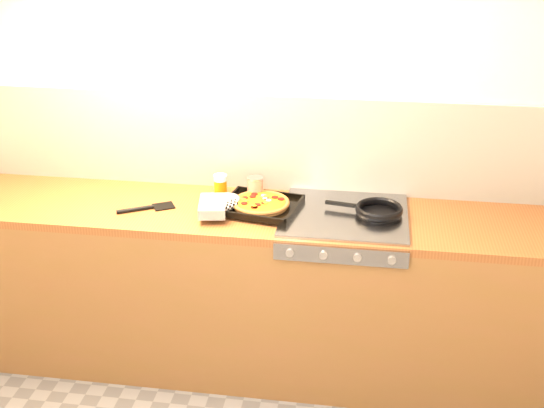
% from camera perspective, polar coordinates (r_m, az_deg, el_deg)
% --- Properties ---
extents(room_shell, '(3.20, 3.20, 3.20)m').
position_cam_1_polar(room_shell, '(3.51, -0.87, 5.12)').
color(room_shell, white).
rests_on(room_shell, ground).
extents(counter_run, '(3.20, 0.62, 0.90)m').
position_cam_1_polar(counter_run, '(3.54, -1.56, -7.17)').
color(counter_run, brown).
rests_on(counter_run, ground).
extents(stovetop, '(0.60, 0.56, 0.02)m').
position_cam_1_polar(stovetop, '(3.29, 6.09, -0.95)').
color(stovetop, gray).
rests_on(stovetop, counter_run).
extents(pizza_on_tray, '(0.50, 0.40, 0.06)m').
position_cam_1_polar(pizza_on_tray, '(3.31, -2.04, 0.01)').
color(pizza_on_tray, black).
rests_on(pizza_on_tray, stovetop).
extents(frying_pan, '(0.39, 0.26, 0.04)m').
position_cam_1_polar(frying_pan, '(3.29, 8.85, -0.54)').
color(frying_pan, black).
rests_on(frying_pan, stovetop).
extents(tomato_can, '(0.09, 0.09, 0.12)m').
position_cam_1_polar(tomato_can, '(3.44, -1.41, 1.34)').
color(tomato_can, '#A0200C').
rests_on(tomato_can, counter_run).
extents(juice_glass, '(0.08, 0.08, 0.11)m').
position_cam_1_polar(juice_glass, '(3.49, -4.33, 1.57)').
color(juice_glass, orange).
rests_on(juice_glass, counter_run).
extents(wooden_spoon, '(0.30, 0.07, 0.02)m').
position_cam_1_polar(wooden_spoon, '(3.50, 0.19, 0.85)').
color(wooden_spoon, olive).
rests_on(wooden_spoon, counter_run).
extents(black_spatula, '(0.27, 0.19, 0.02)m').
position_cam_1_polar(black_spatula, '(3.40, -10.42, -0.33)').
color(black_spatula, black).
rests_on(black_spatula, counter_run).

